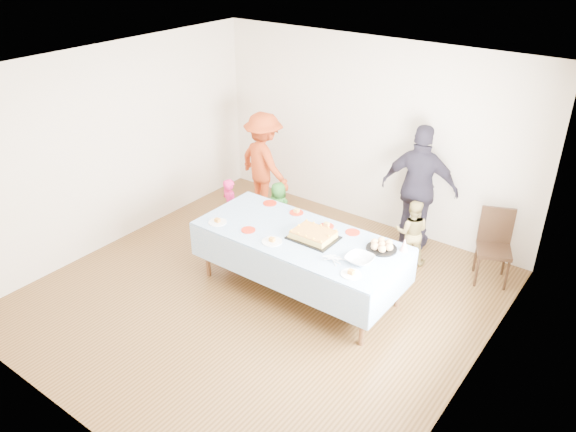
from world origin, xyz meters
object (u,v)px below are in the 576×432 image
(dining_chair, at_px, (495,241))
(adult_left, at_px, (264,163))
(party_table, at_px, (299,239))
(birthday_cake, at_px, (313,235))

(dining_chair, xyz_separation_m, adult_left, (-3.46, -0.23, 0.26))
(dining_chair, distance_m, adult_left, 3.48)
(party_table, xyz_separation_m, birthday_cake, (0.18, 0.03, 0.10))
(birthday_cake, bearing_deg, adult_left, 142.82)
(birthday_cake, bearing_deg, dining_chair, 45.83)
(party_table, bearing_deg, dining_chair, 43.36)
(adult_left, bearing_deg, party_table, 153.06)
(party_table, relative_size, birthday_cake, 4.65)
(party_table, bearing_deg, adult_left, 139.43)
(birthday_cake, xyz_separation_m, dining_chair, (1.60, 1.64, -0.30))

